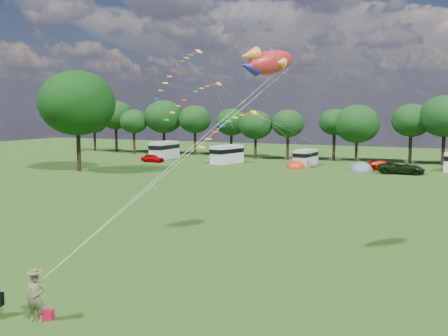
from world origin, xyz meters
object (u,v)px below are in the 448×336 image
at_px(campervan_c, 306,157).
at_px(tent_orange, 296,168).
at_px(car_d, 402,168).
at_px(car_c, 385,166).
at_px(car_b, 303,162).
at_px(tent_greyblue, 361,171).
at_px(campervan_a, 164,150).
at_px(big_tree, 77,103).
at_px(fish_kite, 266,62).
at_px(campervan_b, 227,154).
at_px(car_a, 153,158).
at_px(kite_flyer, 35,298).

bearing_deg(campervan_c, tent_orange, -177.65).
bearing_deg(campervan_c, car_d, -98.74).
xyz_separation_m(car_d, campervan_c, (-13.62, 4.23, 0.48)).
bearing_deg(car_d, car_c, 34.84).
bearing_deg(car_b, car_c, -86.32).
bearing_deg(tent_greyblue, campervan_a, 172.81).
distance_m(big_tree, car_b, 32.27).
relative_size(tent_greyblue, fish_kite, 0.99).
bearing_deg(big_tree, campervan_b, 50.54).
bearing_deg(campervan_b, car_b, -73.42).
height_order(car_d, tent_orange, car_d).
height_order(car_a, fish_kite, fish_kite).
distance_m(car_c, campervan_c, 11.35).
bearing_deg(car_c, car_a, 103.43).
distance_m(big_tree, fish_kite, 44.53).
xyz_separation_m(car_d, campervan_a, (-37.92, 4.90, 0.74)).
bearing_deg(tent_orange, car_c, 11.60).
xyz_separation_m(campervan_a, tent_greyblue, (32.78, -4.14, -1.52)).
distance_m(car_b, campervan_a, 24.35).
bearing_deg(fish_kite, car_b, 45.33).
bearing_deg(kite_flyer, big_tree, 104.24).
bearing_deg(kite_flyer, tent_greyblue, 61.75).
bearing_deg(car_a, car_b, -76.97).
distance_m(car_d, tent_greyblue, 5.26).
bearing_deg(car_b, campervan_c, 1.61).
bearing_deg(kite_flyer, car_c, 59.09).
distance_m(campervan_c, tent_orange, 3.98).
height_order(big_tree, campervan_c, big_tree).
relative_size(car_a, car_c, 0.87).
xyz_separation_m(car_a, car_c, (34.39, 3.51, 0.02)).
xyz_separation_m(big_tree, car_b, (25.84, 17.43, -8.38)).
relative_size(campervan_a, campervan_c, 1.17).
xyz_separation_m(car_d, fish_kite, (-4.00, -41.34, 9.90)).
distance_m(car_a, tent_orange, 22.77).
bearing_deg(tent_greyblue, car_a, -177.44).
height_order(car_c, tent_orange, car_c).
xyz_separation_m(car_b, car_d, (13.67, -2.92, 0.15)).
height_order(campervan_a, tent_greyblue, campervan_a).
bearing_deg(big_tree, car_a, 78.78).
xyz_separation_m(car_a, kite_flyer, (27.54, -52.41, 0.34)).
distance_m(tent_greyblue, kite_flyer, 53.98).
relative_size(car_b, kite_flyer, 1.86).
bearing_deg(fish_kite, kite_flyer, -171.01).
height_order(big_tree, kite_flyer, big_tree).
distance_m(car_c, campervan_b, 23.12).
bearing_deg(car_d, campervan_a, 77.91).
bearing_deg(campervan_a, car_a, -166.20).
distance_m(tent_orange, tent_greyblue, 8.88).
xyz_separation_m(tent_orange, fish_kite, (10.02, -41.81, 10.67)).
distance_m(big_tree, car_a, 16.43).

